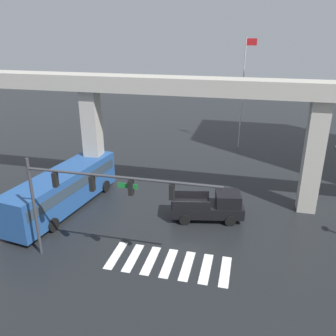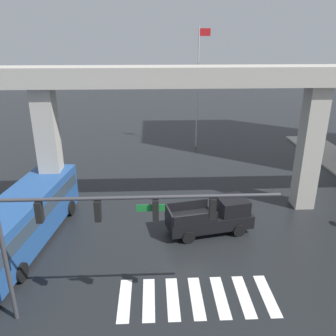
% 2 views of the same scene
% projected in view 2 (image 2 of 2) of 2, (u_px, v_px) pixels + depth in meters
% --- Properties ---
extents(ground_plane, '(120.00, 120.00, 0.00)m').
position_uv_depth(ground_plane, '(185.00, 231.00, 21.49)').
color(ground_plane, black).
extents(crosswalk_stripes, '(7.15, 2.80, 0.01)m').
position_uv_depth(crosswalk_stripes, '(197.00, 298.00, 16.04)').
color(crosswalk_stripes, silver).
rests_on(crosswalk_stripes, ground).
extents(elevated_overpass, '(52.07, 2.03, 9.55)m').
position_uv_depth(elevated_overpass, '(183.00, 91.00, 21.40)').
color(elevated_overpass, '#ADA89E').
rests_on(elevated_overpass, ground).
extents(pickup_truck, '(5.37, 2.85, 2.08)m').
position_uv_depth(pickup_truck, '(214.00, 217.00, 21.15)').
color(pickup_truck, black).
rests_on(pickup_truck, ground).
extents(city_bus, '(4.05, 11.05, 2.99)m').
position_uv_depth(city_bus, '(23.00, 219.00, 19.44)').
color(city_bus, '#234C8C').
rests_on(city_bus, ground).
extents(traffic_signal_mast, '(10.89, 0.32, 6.20)m').
position_uv_depth(traffic_signal_mast, '(95.00, 220.00, 13.38)').
color(traffic_signal_mast, '#38383D').
rests_on(traffic_signal_mast, ground).
extents(flagpole, '(1.16, 0.12, 11.99)m').
position_uv_depth(flagpole, '(199.00, 82.00, 35.14)').
color(flagpole, silver).
rests_on(flagpole, ground).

